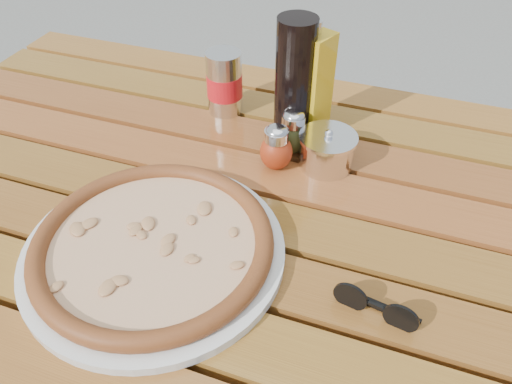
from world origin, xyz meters
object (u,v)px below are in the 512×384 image
(table, at_px, (252,249))
(plate, at_px, (154,251))
(oregano_shaker, at_px, (293,132))
(sunglasses, at_px, (375,307))
(pepper_shaker, at_px, (276,148))
(dark_bottle, at_px, (294,82))
(parmesan_tin, at_px, (327,150))
(olive_oil_cruet, at_px, (311,86))
(pizza, at_px, (153,244))
(soda_can, at_px, (224,83))

(table, height_order, plate, plate)
(plate, distance_m, oregano_shaker, 0.32)
(oregano_shaker, distance_m, sunglasses, 0.35)
(oregano_shaker, relative_size, sunglasses, 0.74)
(plate, height_order, pepper_shaker, pepper_shaker)
(table, xyz_separation_m, sunglasses, (0.20, -0.12, 0.09))
(dark_bottle, bearing_deg, parmesan_tin, -37.48)
(dark_bottle, bearing_deg, sunglasses, -58.28)
(olive_oil_cruet, xyz_separation_m, parmesan_tin, (0.05, -0.08, -0.07))
(olive_oil_cruet, distance_m, parmesan_tin, 0.12)
(dark_bottle, distance_m, sunglasses, 0.40)
(table, relative_size, olive_oil_cruet, 6.67)
(sunglasses, bearing_deg, olive_oil_cruet, 126.89)
(olive_oil_cruet, bearing_deg, pizza, -108.74)
(oregano_shaker, distance_m, olive_oil_cruet, 0.09)
(soda_can, height_order, parmesan_tin, soda_can)
(dark_bottle, bearing_deg, soda_can, 163.69)
(plate, bearing_deg, olive_oil_cruet, 71.26)
(dark_bottle, height_order, parmesan_tin, dark_bottle)
(olive_oil_cruet, bearing_deg, sunglasses, -62.92)
(pepper_shaker, relative_size, parmesan_tin, 0.73)
(dark_bottle, distance_m, olive_oil_cruet, 0.04)
(plate, relative_size, soda_can, 3.00)
(oregano_shaker, bearing_deg, pizza, -110.39)
(table, distance_m, pizza, 0.18)
(sunglasses, bearing_deg, pepper_shaker, 140.34)
(oregano_shaker, bearing_deg, table, -93.48)
(parmesan_tin, bearing_deg, sunglasses, -64.91)
(pizza, bearing_deg, dark_bottle, 73.79)
(table, bearing_deg, pizza, -129.80)
(pizza, xyz_separation_m, olive_oil_cruet, (0.12, 0.36, 0.07))
(dark_bottle, xyz_separation_m, parmesan_tin, (0.08, -0.06, -0.08))
(pepper_shaker, xyz_separation_m, sunglasses, (0.21, -0.24, -0.02))
(oregano_shaker, height_order, sunglasses, oregano_shaker)
(plate, height_order, olive_oil_cruet, olive_oil_cruet)
(soda_can, bearing_deg, dark_bottle, -16.31)
(soda_can, bearing_deg, parmesan_tin, -24.56)
(olive_oil_cruet, bearing_deg, oregano_shaker, -100.47)
(pizza, xyz_separation_m, pepper_shaker, (0.10, 0.24, 0.02))
(table, relative_size, pizza, 3.06)
(pepper_shaker, distance_m, parmesan_tin, 0.08)
(pizza, xyz_separation_m, parmesan_tin, (0.17, 0.28, 0.01))
(pepper_shaker, relative_size, olive_oil_cruet, 0.39)
(plate, relative_size, pizza, 0.79)
(table, height_order, oregano_shaker, oregano_shaker)
(soda_can, xyz_separation_m, olive_oil_cruet, (0.17, -0.02, 0.04))
(pepper_shaker, bearing_deg, pizza, -111.67)
(oregano_shaker, relative_size, parmesan_tin, 0.73)
(dark_bottle, relative_size, sunglasses, 1.98)
(oregano_shaker, bearing_deg, pepper_shaker, -104.05)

